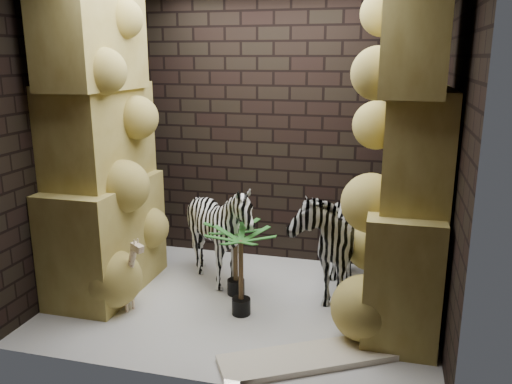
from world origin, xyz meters
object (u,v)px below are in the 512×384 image
(zebra_right, at_px, (328,228))
(giraffe_toy, at_px, (121,270))
(surfboard, at_px, (319,356))
(palm_front, at_px, (236,259))
(zebra_left, at_px, (220,238))
(palm_back, at_px, (241,273))

(zebra_right, distance_m, giraffe_toy, 1.97)
(zebra_right, bearing_deg, surfboard, -87.57)
(giraffe_toy, height_order, palm_front, giraffe_toy)
(zebra_left, bearing_deg, surfboard, -46.64)
(zebra_right, relative_size, giraffe_toy, 1.79)
(zebra_right, xyz_separation_m, palm_back, (-0.68, -0.64, -0.27))
(surfboard, bearing_deg, giraffe_toy, 138.28)
(palm_back, bearing_deg, palm_front, 113.39)
(zebra_right, xyz_separation_m, palm_front, (-0.85, -0.26, -0.30))
(zebra_right, height_order, palm_front, zebra_right)
(giraffe_toy, bearing_deg, palm_front, 54.98)
(zebra_left, height_order, surfboard, zebra_left)
(palm_front, bearing_deg, surfboard, -44.61)
(zebra_right, height_order, giraffe_toy, zebra_right)
(giraffe_toy, bearing_deg, surfboard, 12.95)
(zebra_left, xyz_separation_m, palm_front, (0.20, -0.15, -0.14))
(palm_front, height_order, palm_back, palm_back)
(zebra_right, relative_size, palm_back, 1.67)
(zebra_left, xyz_separation_m, surfboard, (1.15, -1.09, -0.49))
(giraffe_toy, bearing_deg, palm_back, 33.01)
(zebra_left, bearing_deg, giraffe_toy, -139.72)
(palm_front, height_order, surfboard, palm_front)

